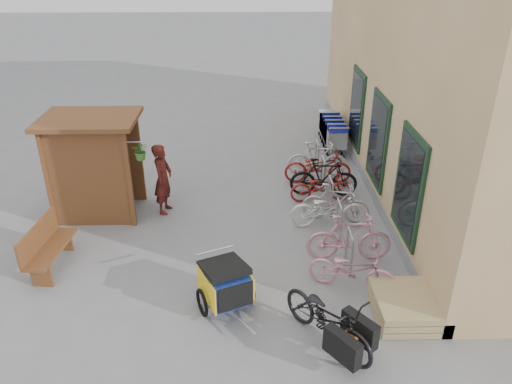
{
  "coord_description": "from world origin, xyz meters",
  "views": [
    {
      "loc": [
        0.28,
        -8.17,
        5.9
      ],
      "look_at": [
        0.5,
        1.5,
        1.0
      ],
      "focal_mm": 35.0,
      "sensor_mm": 36.0,
      "label": 1
    }
  ],
  "objects_px": {
    "bike_2": "(329,209)",
    "bike_0": "(352,269)",
    "shopping_carts": "(332,128)",
    "bike_4": "(321,187)",
    "pallet_stack": "(403,306)",
    "bike_6": "(318,167)",
    "cargo_bike": "(330,319)",
    "person_kiosk": "(163,179)",
    "bench": "(46,246)",
    "bike_3": "(336,203)",
    "kiosk": "(90,153)",
    "bike_7": "(317,159)",
    "bike_5": "(324,177)",
    "bike_1": "(349,238)",
    "child_trailer": "(225,282)"
  },
  "relations": [
    {
      "from": "shopping_carts",
      "to": "bike_4",
      "type": "relative_size",
      "value": 1.52
    },
    {
      "from": "child_trailer",
      "to": "bike_7",
      "type": "xyz_separation_m",
      "value": [
        2.36,
        5.55,
        -0.04
      ]
    },
    {
      "from": "bike_4",
      "to": "bike_5",
      "type": "height_order",
      "value": "bike_5"
    },
    {
      "from": "person_kiosk",
      "to": "bike_2",
      "type": "xyz_separation_m",
      "value": [
        3.84,
        -0.83,
        -0.4
      ]
    },
    {
      "from": "cargo_bike",
      "to": "bike_0",
      "type": "height_order",
      "value": "cargo_bike"
    },
    {
      "from": "kiosk",
      "to": "bike_5",
      "type": "height_order",
      "value": "kiosk"
    },
    {
      "from": "kiosk",
      "to": "bike_5",
      "type": "distance_m",
      "value": 5.69
    },
    {
      "from": "bike_6",
      "to": "person_kiosk",
      "type": "bearing_deg",
      "value": 113.96
    },
    {
      "from": "kiosk",
      "to": "bike_7",
      "type": "relative_size",
      "value": 1.51
    },
    {
      "from": "bike_0",
      "to": "bike_2",
      "type": "relative_size",
      "value": 0.92
    },
    {
      "from": "shopping_carts",
      "to": "bike_7",
      "type": "bearing_deg",
      "value": -109.02
    },
    {
      "from": "bike_3",
      "to": "bike_5",
      "type": "distance_m",
      "value": 1.29
    },
    {
      "from": "bike_0",
      "to": "person_kiosk",
      "type": "bearing_deg",
      "value": 71.56
    },
    {
      "from": "child_trailer",
      "to": "bike_7",
      "type": "height_order",
      "value": "bike_7"
    },
    {
      "from": "bike_1",
      "to": "bike_2",
      "type": "xyz_separation_m",
      "value": [
        -0.2,
        1.32,
        -0.05
      ]
    },
    {
      "from": "bench",
      "to": "pallet_stack",
      "type": "bearing_deg",
      "value": -7.91
    },
    {
      "from": "bike_3",
      "to": "shopping_carts",
      "type": "bearing_deg",
      "value": 7.31
    },
    {
      "from": "bike_5",
      "to": "bike_7",
      "type": "height_order",
      "value": "bike_5"
    },
    {
      "from": "bench",
      "to": "bike_5",
      "type": "height_order",
      "value": "bike_5"
    },
    {
      "from": "bench",
      "to": "shopping_carts",
      "type": "distance_m",
      "value": 9.25
    },
    {
      "from": "bike_1",
      "to": "shopping_carts",
      "type": "bearing_deg",
      "value": -4.58
    },
    {
      "from": "kiosk",
      "to": "bike_2",
      "type": "distance_m",
      "value": 5.6
    },
    {
      "from": "pallet_stack",
      "to": "bike_4",
      "type": "distance_m",
      "value": 4.42
    },
    {
      "from": "bike_0",
      "to": "bike_4",
      "type": "xyz_separation_m",
      "value": [
        -0.08,
        3.53,
        -0.03
      ]
    },
    {
      "from": "bench",
      "to": "bike_7",
      "type": "xyz_separation_m",
      "value": [
        5.94,
        4.25,
        -0.0
      ]
    },
    {
      "from": "pallet_stack",
      "to": "bike_5",
      "type": "relative_size",
      "value": 0.7
    },
    {
      "from": "bike_0",
      "to": "bike_6",
      "type": "distance_m",
      "value": 4.61
    },
    {
      "from": "pallet_stack",
      "to": "bike_6",
      "type": "distance_m",
      "value": 5.47
    },
    {
      "from": "bike_4",
      "to": "person_kiosk",
      "type": "bearing_deg",
      "value": 92.48
    },
    {
      "from": "bike_0",
      "to": "bike_6",
      "type": "bearing_deg",
      "value": 20.25
    },
    {
      "from": "bike_7",
      "to": "child_trailer",
      "type": "bearing_deg",
      "value": 160.29
    },
    {
      "from": "shopping_carts",
      "to": "child_trailer",
      "type": "height_order",
      "value": "shopping_carts"
    },
    {
      "from": "pallet_stack",
      "to": "bike_3",
      "type": "bearing_deg",
      "value": 100.91
    },
    {
      "from": "person_kiosk",
      "to": "bike_7",
      "type": "xyz_separation_m",
      "value": [
        3.94,
        1.97,
        -0.37
      ]
    },
    {
      "from": "bike_2",
      "to": "bike_0",
      "type": "bearing_deg",
      "value": -178.6
    },
    {
      "from": "kiosk",
      "to": "bike_7",
      "type": "bearing_deg",
      "value": 19.87
    },
    {
      "from": "bike_1",
      "to": "bike_6",
      "type": "height_order",
      "value": "bike_1"
    },
    {
      "from": "bench",
      "to": "bike_6",
      "type": "distance_m",
      "value": 7.01
    },
    {
      "from": "bike_0",
      "to": "bike_3",
      "type": "distance_m",
      "value": 2.55
    },
    {
      "from": "kiosk",
      "to": "bench",
      "type": "xyz_separation_m",
      "value": [
        -0.4,
        -2.25,
        -1.05
      ]
    },
    {
      "from": "bike_0",
      "to": "pallet_stack",
      "type": "bearing_deg",
      "value": -116.49
    },
    {
      "from": "bike_6",
      "to": "bench",
      "type": "bearing_deg",
      "value": 125.57
    },
    {
      "from": "shopping_carts",
      "to": "bike_4",
      "type": "xyz_separation_m",
      "value": [
        -0.84,
        -3.68,
        -0.21
      ]
    },
    {
      "from": "bike_4",
      "to": "bike_7",
      "type": "bearing_deg",
      "value": -7.79
    },
    {
      "from": "shopping_carts",
      "to": "bike_7",
      "type": "height_order",
      "value": "shopping_carts"
    },
    {
      "from": "child_trailer",
      "to": "cargo_bike",
      "type": "xyz_separation_m",
      "value": [
        1.69,
        -0.96,
        -0.03
      ]
    },
    {
      "from": "bike_5",
      "to": "bike_6",
      "type": "bearing_deg",
      "value": 7.28
    },
    {
      "from": "person_kiosk",
      "to": "bike_3",
      "type": "xyz_separation_m",
      "value": [
        4.03,
        -0.55,
        -0.4
      ]
    },
    {
      "from": "bench",
      "to": "person_kiosk",
      "type": "height_order",
      "value": "person_kiosk"
    },
    {
      "from": "cargo_bike",
      "to": "person_kiosk",
      "type": "relative_size",
      "value": 1.11
    }
  ]
}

